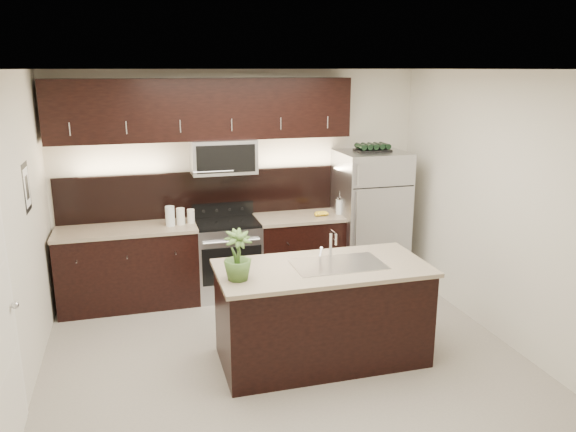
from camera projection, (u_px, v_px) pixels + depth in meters
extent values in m
plane|color=gray|center=(284.00, 356.00, 5.45)|extent=(4.50, 4.50, 0.00)
cube|color=beige|center=(242.00, 181.00, 6.97)|extent=(4.50, 0.02, 2.70)
cube|color=beige|center=(373.00, 311.00, 3.24)|extent=(4.50, 0.02, 2.70)
cube|color=beige|center=(14.00, 242.00, 4.52)|extent=(0.02, 4.00, 2.70)
cube|color=beige|center=(497.00, 207.00, 5.68)|extent=(0.02, 4.00, 2.70)
cube|color=white|center=(283.00, 69.00, 4.76)|extent=(4.50, 4.00, 0.02)
cube|color=silver|center=(2.00, 323.00, 3.87)|extent=(0.04, 0.80, 2.02)
sphere|color=silver|center=(15.00, 305.00, 4.18)|extent=(0.06, 0.06, 0.06)
cube|color=black|center=(27.00, 187.00, 5.15)|extent=(0.01, 0.32, 0.46)
cube|color=white|center=(27.00, 187.00, 5.15)|extent=(0.00, 0.24, 0.36)
cube|color=black|center=(129.00, 268.00, 6.54)|extent=(1.57, 0.62, 0.90)
cube|color=black|center=(303.00, 253.00, 7.09)|extent=(1.16, 0.62, 0.90)
cube|color=#B2B2B7|center=(228.00, 259.00, 6.84)|extent=(0.76, 0.62, 0.90)
cube|color=black|center=(227.00, 223.00, 6.72)|extent=(0.76, 0.60, 0.03)
cube|color=#C9B097|center=(126.00, 230.00, 6.42)|extent=(1.59, 0.65, 0.04)
cube|color=#C9B097|center=(303.00, 217.00, 6.97)|extent=(1.18, 0.65, 0.04)
cube|color=black|center=(205.00, 194.00, 6.87)|extent=(3.49, 0.02, 0.56)
cube|color=#B2B2B7|center=(223.00, 156.00, 6.62)|extent=(0.76, 0.40, 0.40)
cube|color=black|center=(204.00, 109.00, 6.46)|extent=(3.49, 0.33, 0.70)
cube|color=black|center=(322.00, 315.00, 5.30)|extent=(1.90, 0.90, 0.90)
cube|color=#C9B097|center=(323.00, 268.00, 5.18)|extent=(1.96, 0.96, 0.04)
cube|color=silver|center=(338.00, 264.00, 5.22)|extent=(0.84, 0.50, 0.01)
cylinder|color=silver|center=(331.00, 246.00, 5.38)|extent=(0.03, 0.03, 0.24)
cylinder|color=silver|center=(333.00, 233.00, 5.28)|extent=(0.02, 0.14, 0.02)
cylinder|color=silver|center=(336.00, 240.00, 5.23)|extent=(0.02, 0.02, 0.10)
cube|color=#B2B2B7|center=(370.00, 218.00, 7.16)|extent=(0.82, 0.74, 1.71)
cube|color=black|center=(372.00, 150.00, 6.93)|extent=(0.42, 0.26, 0.03)
cylinder|color=black|center=(360.00, 147.00, 6.88)|extent=(0.07, 0.24, 0.07)
cylinder|color=black|center=(367.00, 147.00, 6.90)|extent=(0.07, 0.24, 0.07)
cylinder|color=black|center=(373.00, 146.00, 6.92)|extent=(0.07, 0.24, 0.07)
cylinder|color=black|center=(379.00, 146.00, 6.94)|extent=(0.07, 0.24, 0.07)
cylinder|color=black|center=(385.00, 146.00, 6.96)|extent=(0.07, 0.24, 0.07)
imported|color=#3C5C24|center=(238.00, 255.00, 4.79)|extent=(0.29, 0.29, 0.44)
cylinder|color=silver|center=(170.00, 216.00, 6.47)|extent=(0.11, 0.11, 0.23)
cylinder|color=silver|center=(181.00, 216.00, 6.53)|extent=(0.10, 0.10, 0.19)
cylinder|color=silver|center=(191.00, 216.00, 6.60)|extent=(0.09, 0.09, 0.17)
cylinder|color=silver|center=(339.00, 207.00, 7.01)|extent=(0.09, 0.09, 0.19)
cylinder|color=silver|center=(340.00, 199.00, 6.99)|extent=(0.10, 0.10, 0.02)
cylinder|color=silver|center=(340.00, 195.00, 6.98)|extent=(0.01, 0.01, 0.07)
ellipsoid|color=yellow|center=(317.00, 214.00, 6.92)|extent=(0.19, 0.16, 0.06)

